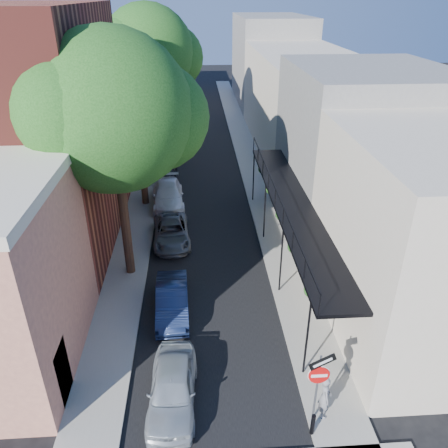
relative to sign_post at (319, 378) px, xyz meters
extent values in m
cube|color=black|center=(-3.16, 29.03, -2.03)|extent=(6.00, 64.00, 0.01)
cube|color=gray|center=(-7.16, 29.03, -1.98)|extent=(2.00, 64.00, 0.12)
cube|color=gray|center=(0.84, 29.03, -1.98)|extent=(2.00, 64.00, 0.12)
cube|color=beige|center=(-8.21, 1.53, -0.84)|extent=(0.10, 1.20, 2.20)
cube|color=maroon|center=(-13.16, 13.03, 3.96)|extent=(10.00, 12.00, 12.00)
cube|color=gray|center=(-8.18, 13.03, 5.96)|extent=(0.06, 7.00, 4.00)
cube|color=gray|center=(-12.16, 25.03, 2.46)|extent=(8.00, 12.00, 9.00)
cube|color=beige|center=(-12.16, 39.03, 2.96)|extent=(8.00, 16.00, 10.00)
cube|color=tan|center=(-12.16, 53.03, 1.96)|extent=(8.00, 12.00, 8.00)
cube|color=beige|center=(5.84, 4.53, 1.96)|extent=(8.00, 9.00, 8.00)
cube|color=gray|center=(5.84, 14.03, 2.46)|extent=(8.00, 10.00, 9.00)
cube|color=beige|center=(5.84, 29.03, 1.96)|extent=(8.00, 20.00, 8.00)
cube|color=gray|center=(5.84, 47.03, 2.96)|extent=(8.00, 16.00, 10.00)
cube|color=black|center=(1.04, 9.03, 1.46)|extent=(2.00, 16.00, 0.15)
cube|color=black|center=(0.09, 9.03, 2.34)|extent=(0.05, 16.00, 0.05)
cylinder|color=black|center=(0.14, 2.03, -0.23)|extent=(0.08, 0.08, 3.40)
cylinder|color=black|center=(0.14, 17.03, -0.23)|extent=(0.08, 0.08, 3.40)
sphere|color=#184313|center=(0.44, 3.03, 1.01)|extent=(0.60, 0.60, 0.60)
sphere|color=#184313|center=(0.44, 9.03, 1.01)|extent=(0.60, 0.60, 0.60)
sphere|color=#184313|center=(0.44, 15.03, 1.01)|extent=(0.60, 0.60, 0.60)
cylinder|color=#595B60|center=(-0.01, 0.03, -0.59)|extent=(0.07, 0.07, 2.90)
cylinder|color=red|center=(-0.01, -0.01, 0.11)|extent=(0.66, 0.04, 0.66)
cube|color=white|center=(-0.01, -0.04, 0.11)|extent=(0.50, 0.02, 0.10)
cylinder|color=white|center=(-0.01, 0.01, 0.11)|extent=(0.70, 0.02, 0.70)
cube|color=black|center=(0.04, -0.02, 0.66)|extent=(0.89, 0.15, 0.58)
cube|color=white|center=(0.04, -0.05, 0.66)|extent=(0.60, 0.10, 0.31)
cylinder|color=black|center=(-0.16, -0.47, -1.52)|extent=(0.14, 0.14, 0.80)
cylinder|color=#362215|center=(-6.96, 9.03, 1.46)|extent=(0.44, 0.44, 7.00)
sphere|color=#184313|center=(-6.96, 9.03, 5.98)|extent=(6.80, 6.80, 6.80)
sphere|color=#184313|center=(-5.26, 10.05, 5.48)|extent=(4.76, 4.76, 4.76)
cylinder|color=#362215|center=(-6.96, 17.03, 1.11)|extent=(0.44, 0.44, 6.30)
sphere|color=#184313|center=(-6.96, 17.03, 5.16)|extent=(6.00, 6.00, 6.00)
sphere|color=#184313|center=(-5.46, 17.93, 4.66)|extent=(4.20, 4.20, 4.20)
cylinder|color=#362215|center=(-6.96, 26.03, 1.64)|extent=(0.44, 0.44, 7.35)
sphere|color=#184313|center=(-6.96, 26.03, 6.36)|extent=(7.00, 7.00, 7.00)
sphere|color=#184313|center=(-5.21, 27.08, 5.86)|extent=(4.90, 4.90, 4.90)
imported|color=#969FA6|center=(-4.56, 1.12, -1.36)|extent=(1.72, 3.99, 1.34)
imported|color=#142041|center=(-4.76, 5.87, -1.39)|extent=(1.52, 3.95, 1.28)
imported|color=#595B61|center=(-5.03, 12.03, -1.44)|extent=(2.27, 4.41, 1.19)
imported|color=white|center=(-5.46, 16.87, -1.34)|extent=(2.32, 4.95, 1.40)
imported|color=black|center=(-5.76, 21.35, -1.43)|extent=(1.47, 3.56, 1.20)
imported|color=#675F57|center=(-5.74, 25.10, -1.48)|extent=(1.62, 3.49, 1.11)
imported|color=slate|center=(0.37, 0.20, -1.10)|extent=(0.44, 0.63, 1.62)
camera|label=1|loc=(-3.50, -9.31, 10.38)|focal=35.00mm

